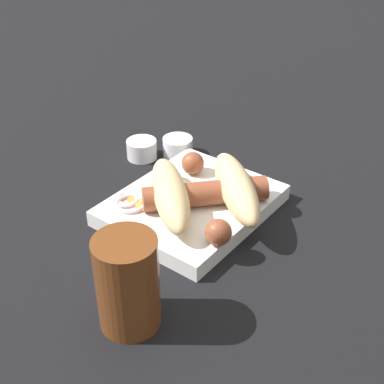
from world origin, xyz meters
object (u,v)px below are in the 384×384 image
Objects in this scene: food_tray at (192,205)px; drink_glass at (128,283)px; sausage at (204,194)px; condiment_cup_far at (142,150)px; condiment_cup_near at (178,148)px; bread_roll at (203,191)px.

drink_glass is at bearing 19.32° from food_tray.
sausage reaches higher than condiment_cup_far.
food_tray is 2.05× the size of drink_glass.
condiment_cup_far is at bearing -112.53° from sausage.
condiment_cup_far reaches higher than food_tray.
food_tray is 0.04m from sausage.
condiment_cup_near is 1.00× the size of condiment_cup_far.
bread_roll is 0.01m from sausage.
drink_glass reaches higher than food_tray.
condiment_cup_near is (-0.12, -0.14, -0.03)m from sausage.
condiment_cup_far is (-0.07, -0.18, -0.03)m from sausage.
condiment_cup_near is (-0.12, -0.14, -0.03)m from bread_roll.
drink_glass reaches higher than condiment_cup_near.
drink_glass is at bearing 13.58° from sausage.
condiment_cup_far is at bearing -140.11° from drink_glass.
food_tray is at bearing -96.62° from sausage.
condiment_cup_far is at bearing -44.36° from condiment_cup_near.
condiment_cup_far is 0.45× the size of drink_glass.
food_tray is 4.54× the size of condiment_cup_near.
drink_glass reaches higher than sausage.
bread_roll is 0.18m from condiment_cup_near.
drink_glass is (0.27, 0.23, 0.04)m from condiment_cup_far.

